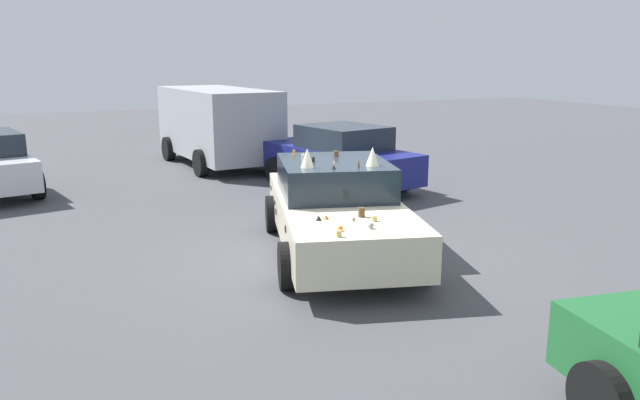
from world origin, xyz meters
The scene contains 4 objects.
ground_plane centered at (0.00, 0.00, 0.00)m, with size 60.00×60.00×0.00m, color #47474C.
art_car_decorated centered at (0.07, -0.02, 0.72)m, with size 4.92×2.98×1.73m.
parked_van_row_back_far centered at (8.91, -0.41, 1.23)m, with size 5.17×2.68×2.19m.
parked_sedan_far_left centered at (4.69, -2.24, 0.73)m, with size 4.71×2.67×1.50m.
Camera 1 is at (-8.44, 4.04, 3.05)m, focal length 34.36 mm.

